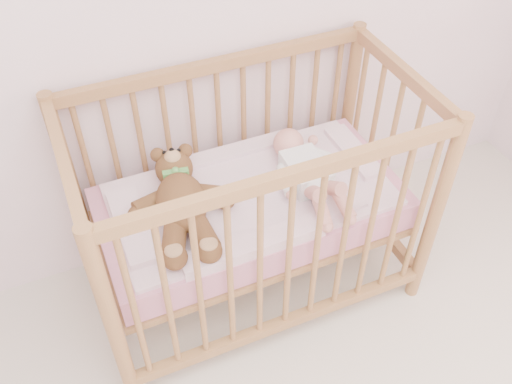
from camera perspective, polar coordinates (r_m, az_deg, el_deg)
name	(u,v)px	position (r m, az deg, el deg)	size (l,w,h in m)	color
crib	(251,205)	(2.33, -0.49, -1.34)	(1.36, 0.76, 1.00)	#A56B46
mattress	(251,208)	(2.34, -0.49, -1.59)	(1.22, 0.62, 0.13)	pink
blanket	(251,195)	(2.29, -0.50, -0.28)	(1.10, 0.58, 0.06)	#F2A6C0
baby	(306,169)	(2.30, 5.04, 2.34)	(0.28, 0.58, 0.14)	white
teddy_bear	(182,203)	(2.15, -7.45, -1.14)	(0.42, 0.60, 0.17)	brown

